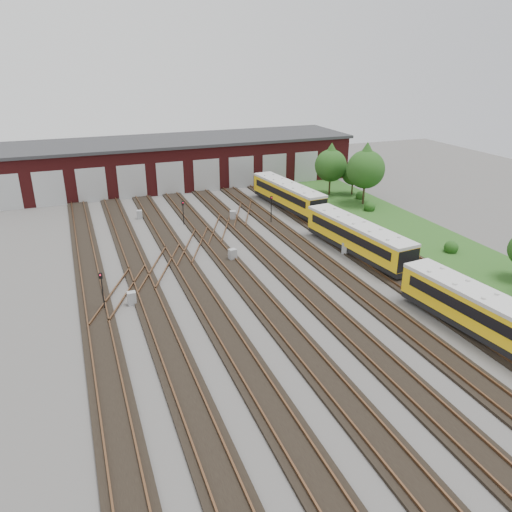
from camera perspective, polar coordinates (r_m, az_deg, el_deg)
name	(u,v)px	position (r m, az deg, el deg)	size (l,w,h in m)	color
ground	(290,302)	(38.53, 3.87, -5.32)	(120.00, 120.00, 0.00)	#4C4946
track_network	(285,298)	(38.89, 3.29, -4.85)	(30.40, 70.00, 0.33)	black
maintenance_shed	(175,161)	(73.80, -9.25, 10.63)	(51.00, 12.50, 6.35)	#501415
grass_verge	(413,232)	(55.81, 17.51, 2.66)	(8.00, 55.00, 0.05)	#1D4717
metro_train	(358,237)	(47.71, 11.54, 2.16)	(3.85, 45.66, 2.79)	black
signal_mast_0	(102,287)	(38.20, -17.19, -3.38)	(0.26, 0.24, 3.04)	black
signal_mast_1	(183,210)	(55.68, -8.34, 5.27)	(0.24, 0.23, 2.66)	black
signal_mast_2	(271,206)	(55.28, 1.75, 5.71)	(0.26, 0.24, 3.17)	black
signal_mast_3	(343,230)	(49.28, 9.90, 2.91)	(0.26, 0.25, 2.68)	black
relay_cabinet_0	(132,298)	(39.06, -14.01, -4.72)	(0.64, 0.53, 1.06)	#929497
relay_cabinet_1	(140,215)	(58.93, -13.17, 4.63)	(0.60, 0.50, 1.00)	#929497
relay_cabinet_2	(233,255)	(45.82, -2.70, 0.14)	(0.66, 0.55, 1.11)	#929497
relay_cabinet_3	(233,216)	(56.90, -2.67, 4.63)	(0.66, 0.55, 1.11)	#929497
relay_cabinet_4	(346,248)	(48.01, 10.28, 0.88)	(0.69, 0.57, 1.14)	#929497
tree_0	(331,162)	(67.13, 8.56, 10.61)	(4.19, 4.19, 6.94)	#312716
tree_1	(353,171)	(67.98, 11.08, 9.54)	(3.04, 3.04, 5.03)	#312716
tree_2	(366,165)	(63.40, 12.47, 10.15)	(4.70, 4.70, 7.79)	#312716
bush_0	(451,246)	(51.15, 21.43, 1.12)	(1.34, 1.34, 1.34)	#1B4212
bush_1	(370,205)	(61.84, 12.87, 5.67)	(1.36, 1.36, 1.36)	#1B4212
bush_2	(360,194)	(66.71, 11.85, 6.90)	(1.20, 1.20, 1.20)	#1B4212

